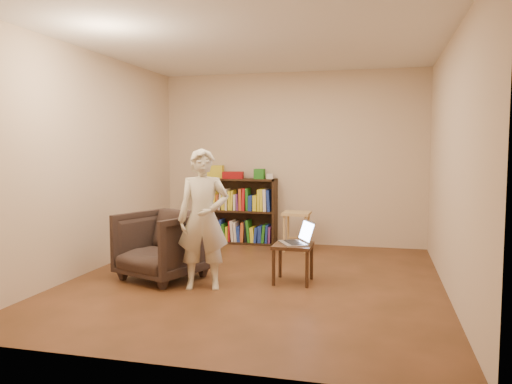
% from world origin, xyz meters
% --- Properties ---
extents(floor, '(4.50, 4.50, 0.00)m').
position_xyz_m(floor, '(0.00, 0.00, 0.00)').
color(floor, '#442A16').
rests_on(floor, ground).
extents(ceiling, '(4.50, 4.50, 0.00)m').
position_xyz_m(ceiling, '(0.00, 0.00, 2.60)').
color(ceiling, white).
rests_on(ceiling, wall_back).
extents(wall_back, '(4.00, 0.00, 4.00)m').
position_xyz_m(wall_back, '(0.00, 2.25, 1.30)').
color(wall_back, beige).
rests_on(wall_back, floor).
extents(wall_left, '(0.00, 4.50, 4.50)m').
position_xyz_m(wall_left, '(-2.00, 0.00, 1.30)').
color(wall_left, beige).
rests_on(wall_left, floor).
extents(wall_right, '(0.00, 4.50, 4.50)m').
position_xyz_m(wall_right, '(2.00, 0.00, 1.30)').
color(wall_right, beige).
rests_on(wall_right, floor).
extents(bookshelf, '(1.20, 0.30, 1.00)m').
position_xyz_m(bookshelf, '(-0.80, 2.09, 0.44)').
color(bookshelf, black).
rests_on(bookshelf, floor).
extents(box_yellow, '(0.26, 0.20, 0.20)m').
position_xyz_m(box_yellow, '(-1.16, 2.09, 1.10)').
color(box_yellow, yellow).
rests_on(box_yellow, bookshelf).
extents(red_cloth, '(0.34, 0.28, 0.10)m').
position_xyz_m(red_cloth, '(-0.87, 2.05, 1.05)').
color(red_cloth, maroon).
rests_on(red_cloth, bookshelf).
extents(box_green, '(0.16, 0.16, 0.15)m').
position_xyz_m(box_green, '(-0.46, 2.08, 1.08)').
color(box_green, '#23721E').
rests_on(box_green, bookshelf).
extents(box_white, '(0.10, 0.10, 0.08)m').
position_xyz_m(box_white, '(-0.30, 2.10, 1.04)').
color(box_white, silver).
rests_on(box_white, bookshelf).
extents(stool, '(0.38, 0.38, 0.55)m').
position_xyz_m(stool, '(0.17, 1.73, 0.45)').
color(stool, tan).
rests_on(stool, floor).
extents(armchair, '(1.06, 1.07, 0.76)m').
position_xyz_m(armchair, '(-1.03, -0.17, 0.38)').
color(armchair, '#312521').
rests_on(armchair, floor).
extents(side_table, '(0.41, 0.41, 0.42)m').
position_xyz_m(side_table, '(0.42, 0.03, 0.35)').
color(side_table, '#301E10').
rests_on(side_table, floor).
extents(laptop, '(0.45, 0.45, 0.25)m').
position_xyz_m(laptop, '(0.47, 0.07, 0.48)').
color(laptop, '#B5B5BA').
rests_on(laptop, side_table).
extents(person, '(0.60, 0.48, 1.46)m').
position_xyz_m(person, '(-0.45, -0.42, 0.73)').
color(person, beige).
rests_on(person, floor).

